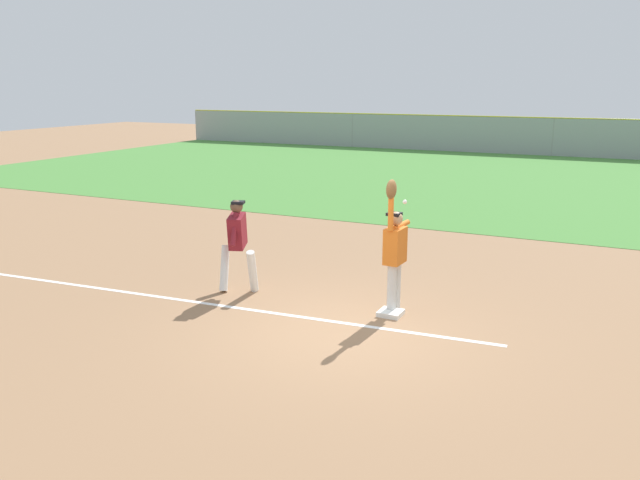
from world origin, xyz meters
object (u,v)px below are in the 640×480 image
object	(u,v)px
runner	(238,239)
parked_car_white	(496,135)
baseball	(405,202)
parked_car_black	(588,138)
fielder	(395,248)
first_base	(391,313)

from	to	relation	value
runner	parked_car_white	size ratio (longest dim) A/B	0.38
baseball	parked_car_black	size ratio (longest dim) A/B	0.02
fielder	parked_car_black	xyz separation A→B (m)	(1.08, 30.58, -0.45)
parked_car_white	runner	bearing A→B (deg)	-92.19
runner	parked_car_black	distance (m)	31.05
runner	parked_car_black	xyz separation A→B (m)	(4.01, 30.78, -0.32)
first_base	fielder	xyz separation A→B (m)	(-0.02, 0.18, 1.08)
parked_car_white	baseball	bearing A→B (deg)	-86.53
first_base	baseball	bearing A→B (deg)	87.58
baseball	parked_car_black	distance (m)	30.29
baseball	parked_car_white	distance (m)	30.37
first_base	baseball	distance (m)	1.87
parked_car_white	first_base	bearing A→B (deg)	-86.70
parked_car_white	fielder	bearing A→B (deg)	-86.70
baseball	parked_car_black	bearing A→B (deg)	88.04
parked_car_black	parked_car_white	bearing A→B (deg)	-174.87
baseball	parked_car_white	size ratio (longest dim) A/B	0.02
first_base	parked_car_black	xyz separation A→B (m)	(1.05, 30.76, 0.63)
runner	baseball	distance (m)	3.14
fielder	parked_car_black	bearing A→B (deg)	-88.44
first_base	parked_car_white	distance (m)	30.86
baseball	parked_car_black	world-z (taller)	baseball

